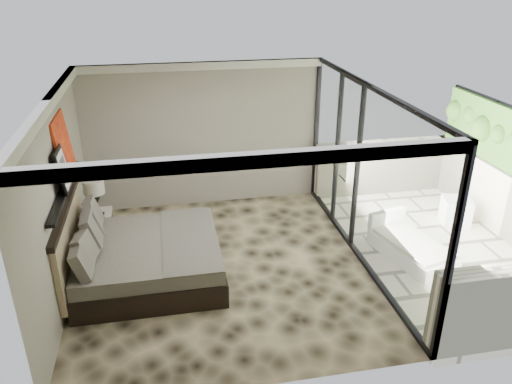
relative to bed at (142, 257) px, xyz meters
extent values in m
plane|color=black|center=(1.22, 0.01, -0.36)|extent=(5.00, 5.00, 0.00)
cube|color=silver|center=(1.22, 0.01, 2.43)|extent=(4.50, 5.00, 0.02)
cube|color=gray|center=(1.22, 2.50, 1.04)|extent=(4.50, 0.02, 2.80)
cube|color=gray|center=(-1.02, 0.01, 1.04)|extent=(0.02, 5.00, 2.80)
cube|color=white|center=(3.47, 0.01, 1.04)|extent=(0.08, 5.00, 2.80)
cube|color=beige|center=(4.97, 0.01, -0.42)|extent=(3.00, 5.00, 0.12)
cube|color=black|center=(-0.96, 0.11, 1.14)|extent=(0.12, 2.20, 0.05)
cube|color=black|center=(0.11, 0.00, -0.17)|extent=(2.13, 2.03, 0.37)
cube|color=#514D43|center=(0.11, 0.00, 0.12)|extent=(2.07, 1.97, 0.22)
cube|color=#45443B|center=(0.72, 0.00, 0.24)|extent=(0.81, 2.01, 0.03)
cube|color=#9C8563|center=(-0.98, 0.00, 0.35)|extent=(0.08, 2.13, 1.01)
cube|color=black|center=(-0.76, 1.31, -0.11)|extent=(0.62, 0.62, 0.49)
cone|color=black|center=(-0.74, 1.27, 0.25)|extent=(0.20, 0.20, 0.18)
cone|color=black|center=(-0.74, 1.27, 0.43)|extent=(0.20, 0.20, 0.18)
cylinder|color=beige|center=(-0.74, 1.27, 0.67)|extent=(0.34, 0.34, 0.24)
cube|color=#9F250D|center=(-0.98, 0.63, 1.62)|extent=(0.13, 0.90, 0.90)
cube|color=black|center=(-0.92, 0.06, 1.47)|extent=(0.11, 0.50, 0.60)
cube|color=white|center=(5.67, 0.73, -0.12)|extent=(0.60, 0.60, 0.48)
cube|color=white|center=(4.29, -0.26, -0.23)|extent=(1.04, 1.56, 0.25)
cube|color=beige|center=(4.29, -0.26, -0.07)|extent=(0.99, 1.46, 0.07)
cube|color=white|center=(4.13, 0.39, 0.05)|extent=(0.72, 0.28, 0.31)
camera|label=1|loc=(0.46, -6.65, 4.00)|focal=35.00mm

